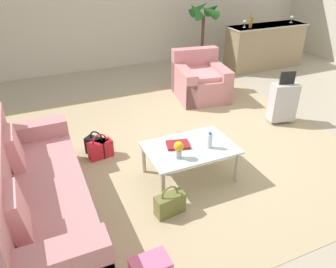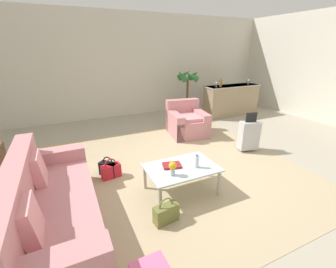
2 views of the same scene
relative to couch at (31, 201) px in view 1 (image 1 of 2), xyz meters
name	(u,v)px [view 1 (image 1 of 2)]	position (x,y,z in m)	size (l,w,h in m)	color
ground_plane	(198,149)	(2.20, 0.60, -0.31)	(12.00, 12.00, 0.00)	#A89E89
area_rug	(153,151)	(1.60, 0.80, -0.31)	(5.20, 4.40, 0.01)	tan
couch	(31,201)	(0.00, 0.00, 0.00)	(0.88, 2.30, 0.92)	#C67F84
armchair	(199,81)	(3.11, 2.27, -0.02)	(1.00, 1.08, 0.83)	#C67F84
coffee_table	(190,151)	(1.80, 0.10, 0.06)	(1.05, 0.71, 0.42)	silver
water_bottle	(210,141)	(2.00, 0.00, 0.20)	(0.06, 0.06, 0.20)	silver
coffee_table_book	(178,145)	(1.68, 0.18, 0.12)	(0.26, 0.20, 0.03)	maroon
flower_vase	(179,148)	(1.58, -0.05, 0.23)	(0.11, 0.11, 0.21)	#B2B7BC
bar_console	(265,46)	(5.30, 3.20, 0.18)	(1.87, 0.58, 0.97)	#937F60
wine_glass_leftmost	(245,22)	(4.66, 3.18, 0.76)	(0.08, 0.08, 0.15)	silver
wine_glass_left_of_centre	(292,18)	(5.93, 3.18, 0.76)	(0.08, 0.08, 0.15)	silver
wine_bottle_amber	(251,22)	(4.75, 3.09, 0.77)	(0.07, 0.07, 0.30)	brown
suitcase_silver	(283,102)	(3.80, 0.80, 0.04)	(0.44, 0.31, 0.85)	#B7B7BC
handbag_red	(101,149)	(0.90, 0.95, -0.19)	(0.34, 0.19, 0.36)	red
handbag_olive	(170,204)	(1.31, -0.40, -0.19)	(0.33, 0.18, 0.36)	olive
handbag_black	(97,146)	(0.88, 1.04, -0.19)	(0.32, 0.33, 0.36)	black
potted_palm	(203,31)	(4.00, 3.80, 0.51)	(0.64, 0.64, 1.47)	#84664C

